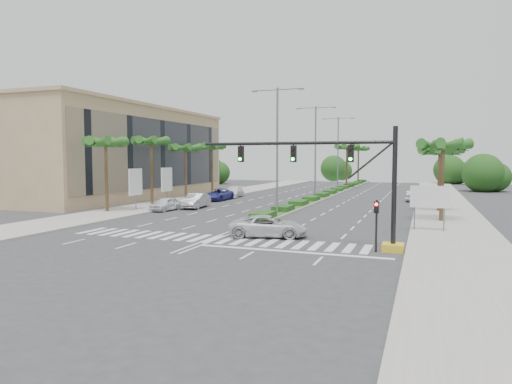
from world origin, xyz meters
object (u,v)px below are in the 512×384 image
at_px(car_right, 413,196).
at_px(car_parked_d, 233,192).
at_px(car_parked_c, 218,195).
at_px(car_crossing, 268,226).
at_px(car_parked_b, 196,201).
at_px(car_parked_a, 166,204).

bearing_deg(car_right, car_parked_d, 8.29).
height_order(car_parked_c, car_right, car_parked_c).
distance_m(car_parked_d, car_crossing, 32.55).
bearing_deg(car_parked_b, car_parked_a, -122.27).
bearing_deg(car_parked_c, car_parked_a, -89.35).
xyz_separation_m(car_parked_c, car_parked_d, (0.00, 5.12, -0.00)).
bearing_deg(car_parked_a, car_right, 45.62).
relative_size(car_crossing, car_right, 1.32).
xyz_separation_m(car_parked_a, car_crossing, (14.95, -11.27, 0.04)).
bearing_deg(car_right, car_parked_b, 39.83).
bearing_deg(car_parked_c, car_right, 17.85).
xyz_separation_m(car_parked_d, car_crossing, (14.95, -28.91, -0.00)).
distance_m(car_parked_a, car_crossing, 18.72).
bearing_deg(car_parked_c, car_parked_b, -78.97).
height_order(car_parked_a, car_right, car_parked_a).
relative_size(car_parked_d, car_right, 1.27).
bearing_deg(car_crossing, car_parked_a, 39.48).
height_order(car_parked_a, car_parked_b, car_parked_b).
xyz_separation_m(car_parked_a, car_parked_d, (0.00, 17.65, 0.04)).
height_order(car_parked_d, car_crossing, car_parked_d).
relative_size(car_parked_a, car_parked_d, 0.80).
xyz_separation_m(car_parked_c, car_crossing, (14.95, -23.79, -0.01)).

